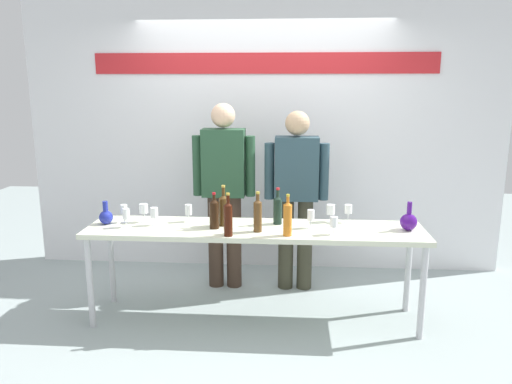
% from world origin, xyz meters
% --- Properties ---
extents(ground_plane, '(10.00, 10.00, 0.00)m').
position_xyz_m(ground_plane, '(0.00, 0.00, 0.00)').
color(ground_plane, '#9BA9A9').
extents(back_wall, '(4.81, 0.11, 3.00)m').
position_xyz_m(back_wall, '(0.00, 1.27, 1.50)').
color(back_wall, white).
rests_on(back_wall, ground).
extents(display_table, '(2.67, 0.57, 0.78)m').
position_xyz_m(display_table, '(0.00, 0.00, 0.72)').
color(display_table, silver).
rests_on(display_table, ground).
extents(decanter_blue_left, '(0.11, 0.11, 0.19)m').
position_xyz_m(decanter_blue_left, '(-1.21, 0.02, 0.84)').
color(decanter_blue_left, '#1F2A97').
rests_on(decanter_blue_left, display_table).
extents(decanter_blue_right, '(0.13, 0.13, 0.23)m').
position_xyz_m(decanter_blue_right, '(1.20, 0.02, 0.85)').
color(decanter_blue_right, '#471382').
rests_on(decanter_blue_right, display_table).
extents(presenter_left, '(0.57, 0.22, 1.72)m').
position_xyz_m(presenter_left, '(-0.33, 0.66, 0.98)').
color(presenter_left, '#3C2B21').
rests_on(presenter_left, ground).
extents(presenter_right, '(0.58, 0.22, 1.66)m').
position_xyz_m(presenter_right, '(0.33, 0.66, 0.95)').
color(presenter_right, '#353426').
rests_on(presenter_right, ground).
extents(wine_bottle_0, '(0.08, 0.08, 0.33)m').
position_xyz_m(wine_bottle_0, '(-0.25, 0.04, 0.92)').
color(wine_bottle_0, '#4C3213').
rests_on(wine_bottle_0, display_table).
extents(wine_bottle_1, '(0.07, 0.07, 0.33)m').
position_xyz_m(wine_bottle_1, '(-0.18, -0.23, 0.92)').
color(wine_bottle_1, '#361106').
rests_on(wine_bottle_1, display_table).
extents(wine_bottle_2, '(0.07, 0.07, 0.31)m').
position_xyz_m(wine_bottle_2, '(0.03, -0.11, 0.92)').
color(wine_bottle_2, '#543719').
rests_on(wine_bottle_2, display_table).
extents(wine_bottle_3, '(0.07, 0.07, 0.29)m').
position_xyz_m(wine_bottle_3, '(-0.31, -0.04, 0.90)').
color(wine_bottle_3, black).
rests_on(wine_bottle_3, display_table).
extents(wine_bottle_4, '(0.07, 0.07, 0.32)m').
position_xyz_m(wine_bottle_4, '(0.26, -0.19, 0.92)').
color(wine_bottle_4, orange).
rests_on(wine_bottle_4, display_table).
extents(wine_bottle_5, '(0.07, 0.07, 0.30)m').
position_xyz_m(wine_bottle_5, '(0.18, 0.12, 0.91)').
color(wine_bottle_5, black).
rests_on(wine_bottle_5, display_table).
extents(wine_glass_left_0, '(0.07, 0.07, 0.15)m').
position_xyz_m(wine_glass_left_0, '(-0.92, 0.10, 0.89)').
color(wine_glass_left_0, white).
rests_on(wine_glass_left_0, display_table).
extents(wine_glass_left_1, '(0.06, 0.06, 0.15)m').
position_xyz_m(wine_glass_left_1, '(-1.08, 0.07, 0.89)').
color(wine_glass_left_1, white).
rests_on(wine_glass_left_1, display_table).
extents(wine_glass_left_2, '(0.06, 0.06, 0.15)m').
position_xyz_m(wine_glass_left_2, '(-1.01, -0.06, 0.88)').
color(wine_glass_left_2, white).
rests_on(wine_glass_left_2, display_table).
extents(wine_glass_left_3, '(0.06, 0.06, 0.15)m').
position_xyz_m(wine_glass_left_3, '(-0.81, 0.01, 0.88)').
color(wine_glass_left_3, white).
rests_on(wine_glass_left_3, display_table).
extents(wine_glass_left_4, '(0.06, 0.06, 0.15)m').
position_xyz_m(wine_glass_left_4, '(-0.56, 0.13, 0.88)').
color(wine_glass_left_4, white).
rests_on(wine_glass_left_4, display_table).
extents(wine_glass_right_0, '(0.06, 0.06, 0.14)m').
position_xyz_m(wine_glass_right_0, '(0.61, -0.14, 0.87)').
color(wine_glass_right_0, white).
rests_on(wine_glass_right_0, display_table).
extents(wine_glass_right_1, '(0.06, 0.06, 0.15)m').
position_xyz_m(wine_glass_right_1, '(0.44, 0.02, 0.88)').
color(wine_glass_right_1, white).
rests_on(wine_glass_right_1, display_table).
extents(wine_glass_right_2, '(0.06, 0.06, 0.15)m').
position_xyz_m(wine_glass_right_2, '(0.75, 0.20, 0.89)').
color(wine_glass_right_2, white).
rests_on(wine_glass_right_2, display_table).
extents(wine_glass_right_3, '(0.07, 0.07, 0.14)m').
position_xyz_m(wine_glass_right_3, '(0.61, 0.21, 0.88)').
color(wine_glass_right_3, white).
rests_on(wine_glass_right_3, display_table).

